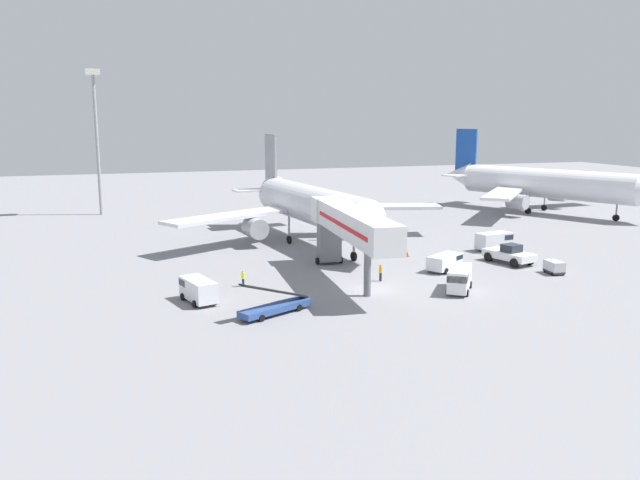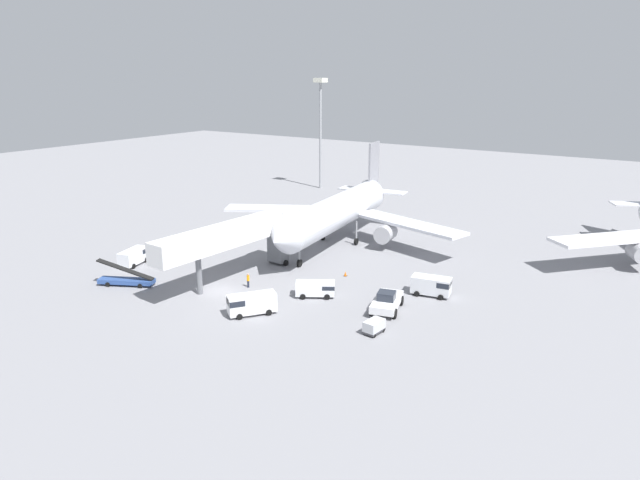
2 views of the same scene
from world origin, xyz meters
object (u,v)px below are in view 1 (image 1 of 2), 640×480
ground_crew_worker_foreground (381,272)px  airplane_background (541,183)px  service_van_far_center (445,261)px  ground_crew_worker_midground (243,278)px  belt_loader_truck (275,306)px  service_van_outer_left (495,240)px  service_van_mid_left (459,278)px  safety_cone_alpha (408,254)px  pushback_tug (509,254)px  baggage_cart_mid_right (554,267)px  jet_bridge (349,224)px  apron_light_mast (95,114)px  service_van_near_left (198,289)px  airplane_at_gate (310,205)px

ground_crew_worker_foreground → airplane_background: (47.10, 36.96, 4.32)m
service_van_far_center → ground_crew_worker_midground: bearing=179.8°
belt_loader_truck → service_van_outer_left: belt_loader_truck is taller
service_van_far_center → service_van_mid_left: 9.05m
safety_cone_alpha → service_van_mid_left: bearing=-98.3°
pushback_tug → baggage_cart_mid_right: bearing=-75.2°
jet_bridge → baggage_cart_mid_right: jet_bridge is taller
jet_bridge → belt_loader_truck: 14.95m
ground_crew_worker_foreground → airplane_background: 60.02m
pushback_tug → airplane_background: (29.32, 33.85, 4.22)m
service_van_far_center → airplane_background: bearing=42.2°
service_van_far_center → service_van_outer_left: 13.99m
ground_crew_worker_midground → apron_light_mast: size_ratio=0.07×
ground_crew_worker_foreground → service_van_outer_left: bearing=26.5°
service_van_near_left → apron_light_mast: bearing=98.1°
airplane_at_gate → jet_bridge: bearing=-96.5°
service_van_far_center → service_van_outer_left: service_van_outer_left is taller
service_van_outer_left → safety_cone_alpha: (-12.25, 0.12, -1.00)m
belt_loader_truck → safety_cone_alpha: size_ratio=10.93×
service_van_far_center → service_van_mid_left: service_van_mid_left is taller
jet_bridge → pushback_tug: 21.43m
belt_loader_truck → service_van_mid_left: bearing=4.9°
service_van_outer_left → apron_light_mast: apron_light_mast is taller
airplane_at_gate → apron_light_mast: bearing=126.7°
baggage_cart_mid_right → airplane_background: 48.80m
airplane_at_gate → service_van_far_center: (9.46, -20.40, -4.14)m
pushback_tug → airplane_background: size_ratio=0.17×
airplane_at_gate → service_van_outer_left: (20.98, -12.48, -3.88)m
pushback_tug → ground_crew_worker_midground: 31.90m
airplane_at_gate → ground_crew_worker_midground: (-13.47, -20.31, -4.30)m
airplane_at_gate → safety_cone_alpha: 15.90m
safety_cone_alpha → airplane_background: (39.01, 26.71, 4.98)m
safety_cone_alpha → service_van_far_center: bearing=-84.9°
airplane_at_gate → safety_cone_alpha: size_ratio=62.83×
ground_crew_worker_midground → safety_cone_alpha: size_ratio=2.60×
ground_crew_worker_midground → apron_light_mast: (-13.77, 56.82, 16.51)m
belt_loader_truck → service_van_mid_left: 19.15m
service_van_far_center → ground_crew_worker_midground: size_ratio=2.99×
belt_loader_truck → baggage_cart_mid_right: size_ratio=2.89×
baggage_cart_mid_right → ground_crew_worker_foreground: bearing=171.3°
pushback_tug → apron_light_mast: size_ratio=0.26×
pushback_tug → service_van_mid_left: size_ratio=1.21×
airplane_at_gate → pushback_tug: bearing=-46.6°
belt_loader_truck → service_van_mid_left: (19.07, 1.63, 0.58)m
belt_loader_truck → airplane_at_gate: bearing=67.3°
airplane_at_gate → belt_loader_truck: size_ratio=5.75×
jet_bridge → apron_light_mast: size_ratio=0.91×
jet_bridge → airplane_at_gate: bearing=83.5°
baggage_cart_mid_right → service_van_mid_left: bearing=-166.4°
jet_bridge → pushback_tug: size_ratio=3.47×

